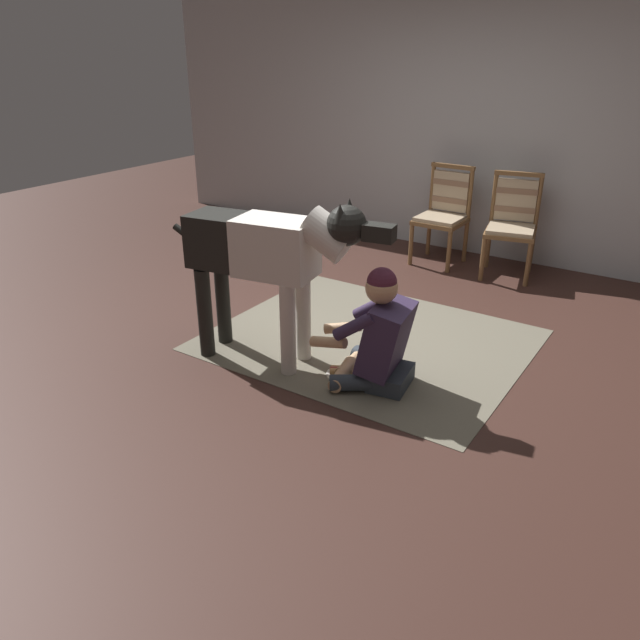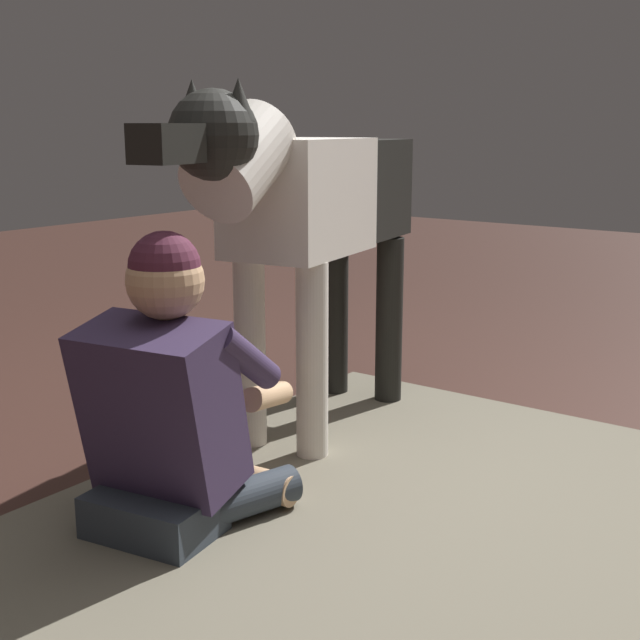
{
  "view_description": "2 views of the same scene",
  "coord_description": "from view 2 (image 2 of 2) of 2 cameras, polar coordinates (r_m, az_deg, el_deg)",
  "views": [
    {
      "loc": [
        2.32,
        -3.74,
        2.12
      ],
      "look_at": [
        0.2,
        -0.54,
        0.37
      ],
      "focal_mm": 34.67,
      "sensor_mm": 36.0,
      "label": 1
    },
    {
      "loc": [
        2.17,
        1.14,
        1.09
      ],
      "look_at": [
        0.09,
        -0.39,
        0.5
      ],
      "focal_mm": 47.5,
      "sensor_mm": 36.0,
      "label": 2
    }
  ],
  "objects": [
    {
      "name": "large_dog",
      "position": [
        2.94,
        -0.87,
        7.46
      ],
      "size": [
        1.63,
        0.48,
        1.22
      ],
      "color": "silver",
      "rests_on": "ground"
    },
    {
      "name": "hot_dog_on_plate",
      "position": [
        2.67,
        -6.56,
        -10.73
      ],
      "size": [
        0.25,
        0.25,
        0.06
      ],
      "color": "white",
      "rests_on": "ground"
    },
    {
      "name": "ground_plane",
      "position": [
        2.68,
        8.03,
        -11.18
      ],
      "size": [
        13.64,
        13.64,
        0.0
      ],
      "primitive_type": "plane",
      "color": "#3F261F"
    },
    {
      "name": "person_sitting_on_floor",
      "position": [
        2.37,
        -9.94,
        -5.82
      ],
      "size": [
        0.7,
        0.57,
        0.82
      ],
      "color": "#323B46",
      "rests_on": "ground"
    },
    {
      "name": "area_rug",
      "position": [
        2.45,
        5.81,
        -13.45
      ],
      "size": [
        2.3,
        1.92,
        0.01
      ],
      "primitive_type": "cube",
      "color": "#6F6957",
      "rests_on": "ground"
    }
  ]
}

